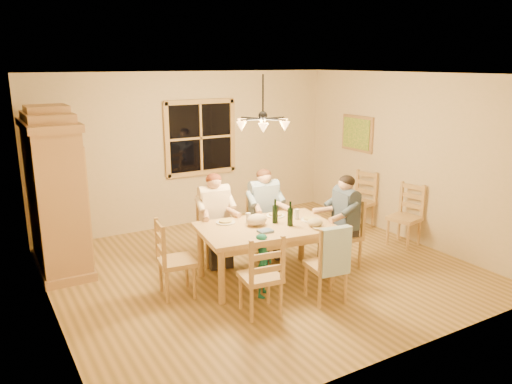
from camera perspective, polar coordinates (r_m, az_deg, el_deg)
floor at (r=7.15m, az=0.73°, el=-8.86°), size 5.50×5.50×0.00m
ceiling at (r=6.56m, az=0.81°, el=13.33°), size 5.50×5.00×0.02m
wall_back at (r=8.92m, az=-7.59°, el=4.83°), size 5.50×0.02×2.70m
wall_left at (r=5.84m, az=-23.01°, el=-1.43°), size 0.02×5.00×2.70m
wall_right at (r=8.45m, az=16.99°, el=3.78°), size 0.02×5.00×2.70m
window at (r=8.93m, az=-6.36°, el=6.19°), size 1.30×0.06×1.30m
painting at (r=9.23m, az=11.48°, el=6.57°), size 0.06×0.78×0.64m
chandelier at (r=6.60m, az=0.79°, el=7.92°), size 0.77×0.68×0.71m
armoire at (r=7.39m, az=-21.88°, el=-0.49°), size 0.66×1.40×2.30m
dining_table at (r=6.61m, az=1.13°, el=-4.73°), size 1.87×1.28×0.76m
chair_far_left at (r=7.31m, az=-4.68°, el=-5.80°), size 0.49×0.47×0.99m
chair_far_right at (r=7.57m, az=0.92°, el=-5.02°), size 0.49×0.47×0.99m
chair_near_left at (r=5.89m, az=0.49°, el=-11.00°), size 0.49×0.47×0.99m
chair_near_right at (r=6.25m, az=7.96°, el=-9.55°), size 0.49×0.47×0.99m
chair_end_left at (r=6.38m, az=-9.01°, el=-9.09°), size 0.47×0.49×0.99m
chair_end_right at (r=7.28m, az=9.92°, el=-6.06°), size 0.47×0.49×0.99m
adult_woman at (r=7.14m, az=-4.77°, el=-1.76°), size 0.43×0.47×0.87m
adult_plaid_man at (r=7.41m, az=0.94°, el=-1.10°), size 0.43×0.47×0.87m
adult_slate_man at (r=7.11m, az=10.10°, el=-2.00°), size 0.47×0.43×0.87m
towel at (r=5.95m, az=9.03°, el=-6.73°), size 0.39×0.15×0.58m
wine_bottle_a at (r=6.65m, az=2.20°, el=-2.18°), size 0.08×0.08×0.33m
wine_bottle_b at (r=6.55m, az=3.93°, el=-2.49°), size 0.08×0.08×0.33m
plate_woman at (r=6.70m, az=-3.50°, el=-3.48°), size 0.26×0.26×0.02m
plate_plaid at (r=6.98m, az=2.22°, el=-2.71°), size 0.26×0.26×0.02m
plate_slate at (r=6.83m, az=6.20°, el=-3.19°), size 0.26×0.26×0.02m
wine_glass_a at (r=6.68m, az=-0.90°, el=-2.98°), size 0.06×0.06×0.14m
wine_glass_b at (r=6.86m, az=4.69°, el=-2.52°), size 0.06×0.06×0.14m
cap at (r=6.58m, az=6.76°, el=-3.48°), size 0.20×0.20×0.11m
napkin at (r=6.33m, az=1.07°, el=-4.48°), size 0.20×0.16×0.03m
cloth_bundle at (r=6.57m, az=0.11°, el=-3.19°), size 0.28×0.22×0.15m
child at (r=6.25m, az=0.86°, el=-8.36°), size 0.35×0.34×0.82m
chair_spare_front at (r=8.29m, az=16.53°, el=-3.87°), size 0.51×0.53×0.99m
chair_spare_back at (r=9.01m, az=11.69°, el=-2.10°), size 0.52×0.53×0.99m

